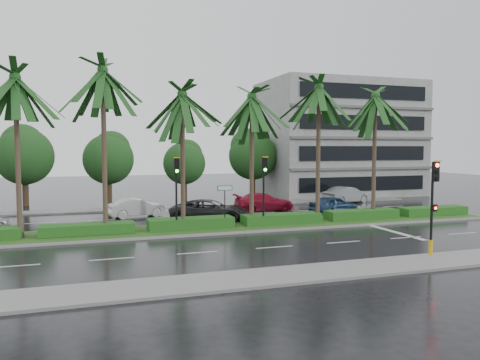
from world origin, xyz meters
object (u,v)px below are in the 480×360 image
object	(u,v)px
street_sign	(225,196)
car_grey	(347,195)
car_darkgrey	(210,211)
car_white	(137,208)
signal_near	(433,204)
signal_median_left	(177,183)
car_red	(264,202)
car_blue	(334,205)

from	to	relation	value
street_sign	car_grey	world-z (taller)	street_sign
car_darkgrey	car_grey	distance (m)	15.80
car_white	street_sign	bearing A→B (deg)	-158.44
signal_near	signal_median_left	distance (m)	13.93
signal_median_left	car_red	world-z (taller)	signal_median_left
car_darkgrey	car_red	distance (m)	6.78
street_sign	car_darkgrey	distance (m)	3.79
street_sign	car_white	size ratio (longest dim) A/B	0.62
signal_near	car_grey	distance (m)	21.13
car_white	car_grey	bearing A→B (deg)	-92.59
car_white	car_red	xyz separation A→B (m)	(10.00, 0.21, 0.01)
signal_near	car_grey	bearing A→B (deg)	69.13
car_white	signal_median_left	bearing A→B (deg)	-178.81
signal_near	car_white	distance (m)	20.72
street_sign	car_darkgrey	world-z (taller)	street_sign
car_grey	car_darkgrey	bearing A→B (deg)	101.19
car_white	car_darkgrey	bearing A→B (deg)	-139.93
street_sign	car_white	distance (m)	8.67
signal_near	street_sign	xyz separation A→B (m)	(-7.00, 9.87, -0.38)
signal_median_left	street_sign	distance (m)	3.13
signal_near	car_blue	bearing A→B (deg)	78.07
car_red	signal_median_left	bearing A→B (deg)	135.79
signal_median_left	car_darkgrey	bearing A→B (deg)	51.05
car_blue	car_grey	bearing A→B (deg)	-51.41
car_red	car_blue	xyz separation A→B (m)	(4.50, -3.15, -0.03)
car_white	car_red	size ratio (longest dim) A/B	0.87
signal_near	car_white	xyz separation A→B (m)	(-11.50, 17.14, -1.81)
car_red	car_grey	world-z (taller)	car_grey
car_red	car_blue	distance (m)	5.50
signal_median_left	car_grey	world-z (taller)	signal_median_left
signal_near	car_red	distance (m)	17.51
signal_median_left	street_sign	size ratio (longest dim) A/B	1.68
signal_median_left	car_blue	size ratio (longest dim) A/B	1.10
signal_median_left	car_blue	distance (m)	13.96
signal_median_left	car_white	bearing A→B (deg)	101.38
signal_median_left	car_red	bearing A→B (deg)	42.05
street_sign	car_red	size ratio (longest dim) A/B	0.54
signal_median_left	street_sign	world-z (taller)	signal_median_left
street_sign	car_red	bearing A→B (deg)	53.69
car_darkgrey	car_blue	world-z (taller)	car_darkgrey
signal_near	car_red	bearing A→B (deg)	94.94
signal_near	car_darkgrey	bearing A→B (deg)	117.58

